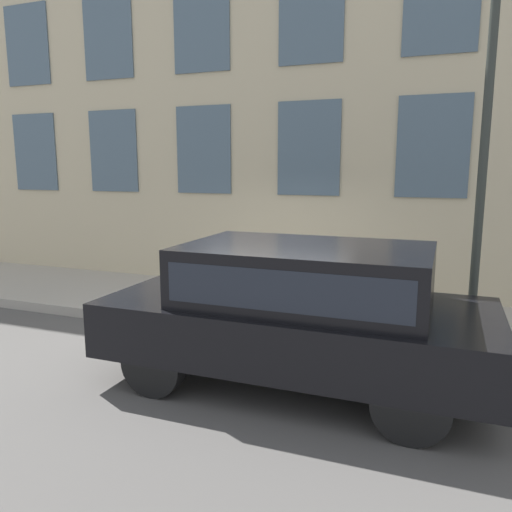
# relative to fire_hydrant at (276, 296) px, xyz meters

# --- Properties ---
(ground_plane) EXTENTS (80.00, 80.00, 0.00)m
(ground_plane) POSITION_rel_fire_hydrant_xyz_m (-0.66, 0.07, -0.56)
(ground_plane) COLOR #514F4C
(sidewalk) EXTENTS (2.82, 60.00, 0.17)m
(sidewalk) POSITION_rel_fire_hydrant_xyz_m (0.75, 0.07, -0.48)
(sidewalk) COLOR #A8A093
(sidewalk) RESTS_ON ground_plane
(building_facade) EXTENTS (0.33, 40.00, 10.07)m
(building_facade) POSITION_rel_fire_hydrant_xyz_m (2.31, 0.07, 4.48)
(building_facade) COLOR #C6B793
(building_facade) RESTS_ON ground_plane
(fire_hydrant) EXTENTS (0.31, 0.43, 0.76)m
(fire_hydrant) POSITION_rel_fire_hydrant_xyz_m (0.00, 0.00, 0.00)
(fire_hydrant) COLOR gold
(fire_hydrant) RESTS_ON sidewalk
(person) EXTENTS (0.26, 0.17, 1.08)m
(person) POSITION_rel_fire_hydrant_xyz_m (0.49, 0.88, 0.26)
(person) COLOR #232328
(person) RESTS_ON sidewalk
(parked_truck_black_near) EXTENTS (2.08, 4.61, 1.72)m
(parked_truck_black_near) POSITION_rel_fire_hydrant_xyz_m (-1.87, -0.94, 0.44)
(parked_truck_black_near) COLOR black
(parked_truck_black_near) RESTS_ON ground_plane
(street_lamp) EXTENTS (0.36, 0.36, 5.95)m
(street_lamp) POSITION_rel_fire_hydrant_xyz_m (-0.01, -2.94, 3.28)
(street_lamp) COLOR #2D332D
(street_lamp) RESTS_ON sidewalk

